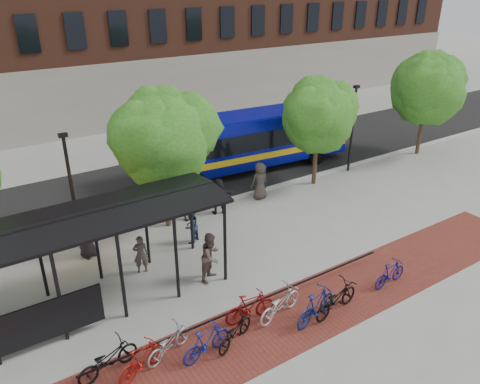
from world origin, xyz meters
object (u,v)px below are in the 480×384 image
bike_2 (169,343)px  bike_7 (316,306)px  tree_b (163,134)px  pedestrian_1 (141,254)px  bus (249,138)px  bike_1 (142,359)px  pedestrian_8 (211,256)px  lamp_post_left (72,189)px  lamp_post_right (352,127)px  bike_6 (280,303)px  bike_11 (390,273)px  bus_shelter (69,233)px  tree_c (319,113)px  pedestrian_0 (87,237)px  pedestrian_6 (260,181)px  pedestrian_2 (191,226)px  bike_8 (336,299)px  tree_d (428,85)px  bike_4 (235,331)px  bike_5 (250,307)px  pedestrian_7 (263,179)px  bike_3 (206,342)px  bike_0 (108,359)px  pedestrian_4 (187,205)px

bike_2 → bike_7: (4.84, -1.25, 0.13)m
tree_b → pedestrian_1: size_ratio=4.01×
pedestrian_1 → bike_2: bearing=94.1°
bus → bike_1: (-11.67, -11.69, -1.42)m
bike_2 → pedestrian_8: bearing=-68.2°
lamp_post_left → lamp_post_right: bearing=0.0°
bike_6 → lamp_post_left: bearing=15.2°
tree_b → bike_11: size_ratio=3.88×
lamp_post_left → pedestrian_8: 6.48m
bus_shelter → tree_c: size_ratio=1.79×
tree_b → pedestrian_0: 5.39m
lamp_post_left → lamp_post_right: same height
bike_2 → bike_11: 8.63m
pedestrian_6 → lamp_post_left: bearing=1.8°
bus → pedestrian_2: 9.12m
bike_2 → bike_6: bearing=-116.0°
bus_shelter → bike_6: bearing=-37.2°
tree_b → bike_8: (2.09, -8.95, -3.90)m
tree_d → pedestrian_0: (-22.02, -0.68, -3.54)m
bike_4 → bike_6: bearing=-106.2°
tree_c → bike_8: size_ratio=2.80×
bike_4 → bike_5: size_ratio=0.95×
bike_1 → bike_2: (0.97, 0.25, -0.05)m
bike_7 → pedestrian_0: size_ratio=1.08×
lamp_post_right → pedestrian_1: (-14.50, -3.20, -1.94)m
pedestrian_2 → pedestrian_7: 6.09m
lamp_post_left → tree_d: bearing=-0.6°
bike_3 → pedestrian_2: size_ratio=1.13×
bike_2 → tree_d: bearing=-90.6°
pedestrian_7 → pedestrian_8: 8.17m
bike_0 → bike_6: bearing=-108.7°
bike_6 → lamp_post_right: bearing=-67.2°
tree_b → pedestrian_8: tree_b is taller
bike_4 → bike_6: 2.01m
bike_0 → pedestrian_2: (5.55, 5.33, 0.28)m
bus_shelter → bike_8: bus_shelter is taller
bike_7 → bike_4: bearing=65.9°
tree_c → pedestrian_4: size_ratio=3.85×
pedestrian_6 → bike_5: bearing=56.0°
bus_shelter → bike_7: size_ratio=5.27×
bike_4 → pedestrian_0: (-2.36, 7.63, 0.47)m
bus_shelter → bike_4: size_ratio=6.04×
pedestrian_0 → pedestrian_6: size_ratio=0.95×
bike_2 → bike_4: 2.08m
lamp_post_right → pedestrian_1: size_ratio=3.18×
bike_1 → bike_7: bike_7 is taller
pedestrian_0 → bus: bearing=2.8°
tree_c → bike_11: tree_c is taller
bike_7 → pedestrian_6: pedestrian_6 is taller
tree_d → pedestrian_7: (-12.30, 0.45, -3.66)m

